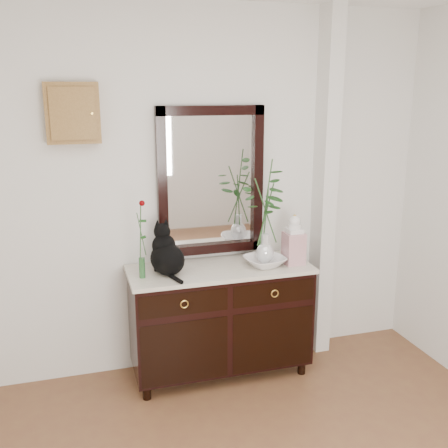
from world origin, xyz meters
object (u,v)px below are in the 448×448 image
object	(u,v)px
cat	(167,249)
ginger_jar	(294,239)
sideboard	(220,315)
lotus_bowl	(265,261)

from	to	relation	value
cat	ginger_jar	size ratio (longest dim) A/B	0.95
sideboard	cat	bearing A→B (deg)	-176.23
sideboard	cat	size ratio (longest dim) A/B	3.70
sideboard	ginger_jar	bearing A→B (deg)	-7.62
sideboard	lotus_bowl	world-z (taller)	lotus_bowl
ginger_jar	sideboard	bearing A→B (deg)	172.38
ginger_jar	cat	bearing A→B (deg)	177.11
sideboard	lotus_bowl	size ratio (longest dim) A/B	4.61
sideboard	lotus_bowl	bearing A→B (deg)	-11.53
cat	lotus_bowl	world-z (taller)	cat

